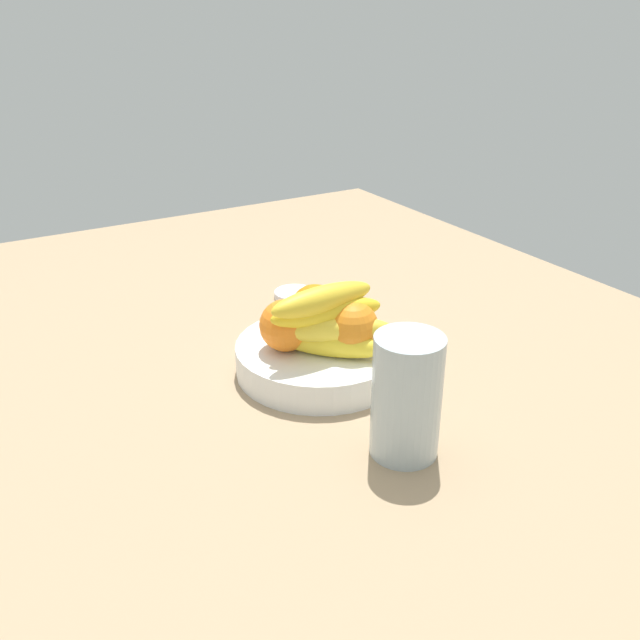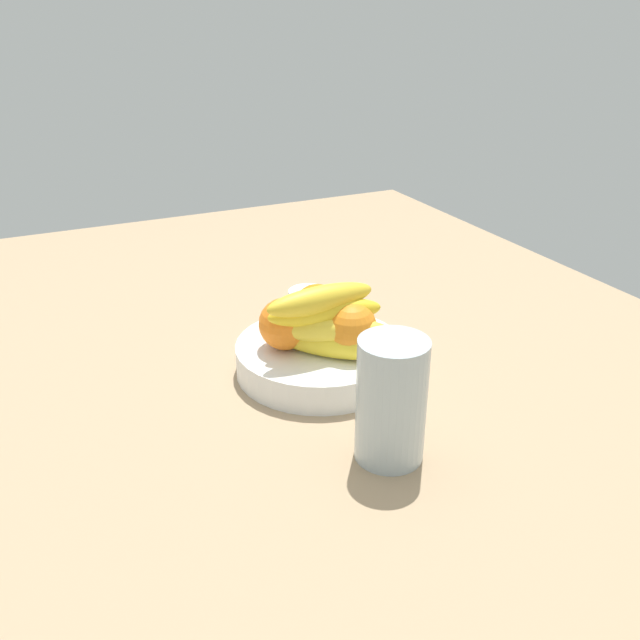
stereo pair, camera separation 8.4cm
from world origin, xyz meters
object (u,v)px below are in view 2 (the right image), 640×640
orange_center (351,328)px  jar_lid (308,294)px  orange_front_right (286,325)px  fruit_bowl (320,357)px  orange_front_left (317,309)px  banana_bunch (327,321)px  thermos_tumbler (391,400)px

orange_center → jar_lid: 33.38cm
orange_front_right → orange_center: (-5.21, -8.17, 0.00)cm
orange_center → jar_lid: bearing=-13.2°
orange_front_right → jar_lid: (26.35, -15.56, -7.98)cm
orange_front_right → fruit_bowl: bearing=-99.0°
orange_front_left → orange_center: bearing=-169.8°
fruit_bowl → orange_front_right: size_ratio=3.30×
banana_bunch → fruit_bowl: bearing=-9.0°
fruit_bowl → orange_center: 8.18cm
banana_bunch → thermos_tumbler: 20.07cm
fruit_bowl → banana_bunch: (-3.31, 0.52, 7.63)cm
jar_lid → orange_center: bearing=166.8°
orange_front_left → jar_lid: (23.21, -8.89, -7.98)cm
orange_center → jar_lid: size_ratio=1.01×
orange_front_right → orange_front_left: bearing=-64.8°
orange_center → thermos_tumbler: (-18.89, 4.37, -0.48)cm
orange_center → thermos_tumbler: bearing=167.0°
orange_front_right → thermos_tumbler: 24.40cm
orange_front_right → thermos_tumbler: size_ratio=0.48×
orange_center → banana_bunch: size_ratio=0.43×
orange_center → jar_lid: (31.55, -7.39, -7.98)cm
orange_front_right → jar_lid: size_ratio=1.01×
orange_front_left → orange_front_right: (-3.14, 6.67, 0.00)cm
orange_front_left → orange_front_right: 7.37cm
fruit_bowl → jar_lid: (27.18, -10.31, -1.72)cm
jar_lid → orange_front_right: bearing=149.4°
thermos_tumbler → jar_lid: bearing=-13.1°
banana_bunch → orange_front_left: bearing=-15.0°
orange_front_left → thermos_tumbler: bearing=174.0°
banana_bunch → thermos_tumbler: size_ratio=1.12×
banana_bunch → thermos_tumbler: thermos_tumbler is taller
orange_front_right → banana_bunch: banana_bunch is taller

